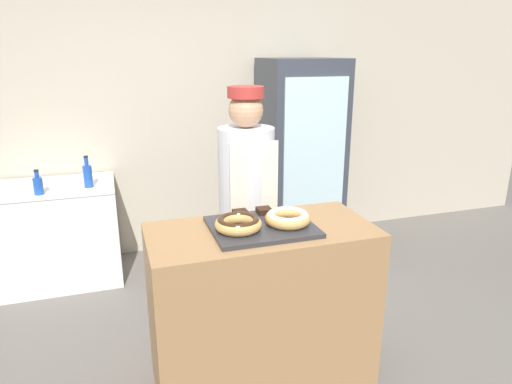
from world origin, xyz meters
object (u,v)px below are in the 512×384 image
Objects in this scene: bottle_blue at (38,185)px; chest_freezer at (59,233)px; donut_light_glaze at (288,217)px; serving_tray at (262,227)px; baker_person at (247,207)px; brownie_back_right at (264,211)px; beverage_fridge at (300,158)px; donut_chocolate_glaze at (238,223)px; brownie_back_left at (240,213)px; bottle_blue_b at (88,175)px.

chest_freezer is at bearing 71.35° from bottle_blue.
donut_light_glaze is 2.31m from chest_freezer.
serving_tray is 0.33× the size of baker_person.
brownie_back_right is (-0.07, 0.20, -0.02)m from donut_light_glaze.
brownie_back_right is 1.80m from beverage_fridge.
brownie_back_right is (0.21, 0.20, -0.02)m from donut_chocolate_glaze.
beverage_fridge is at bearing -0.17° from chest_freezer.
serving_tray is 0.61m from baker_person.
bottle_blue_b reaches higher than brownie_back_left.
bottle_blue_b is (-1.91, -0.12, 0.02)m from beverage_fridge.
bottle_blue is (-1.44, 1.55, -0.12)m from donut_light_glaze.
bottle_blue_b reaches higher than bottle_blue.
beverage_fridge is (0.97, 1.73, -0.07)m from serving_tray.
brownie_back_left is 0.41× the size of bottle_blue.
donut_chocolate_glaze is 0.68m from baker_person.
serving_tray is 2.21× the size of donut_light_glaze.
donut_chocolate_glaze is 1.83m from bottle_blue_b.
chest_freezer is at bearing 156.12° from bottle_blue_b.
donut_chocolate_glaze reaches higher than chest_freezer.
serving_tray is 0.30× the size of beverage_fridge.
brownie_back_left is at bearing -58.90° from bottle_blue_b.
baker_person is at bearing 94.28° from donut_light_glaze.
beverage_fridge is at bearing 56.31° from brownie_back_left.
serving_tray is at bearing -54.75° from chest_freezer.
donut_chocolate_glaze is 2.08m from beverage_fridge.
donut_chocolate_glaze is 0.96× the size of bottle_blue_b.
brownie_back_right is at bearing -44.60° from bottle_blue.
brownie_back_right is 1.76m from bottle_blue_b.
donut_chocolate_glaze is at bearing -108.89° from brownie_back_left.
brownie_back_left is 1.00× the size of brownie_back_right.
beverage_fridge is 1.90× the size of chest_freezer.
donut_light_glaze is 0.29m from brownie_back_left.
serving_tray is at bearing -119.27° from beverage_fridge.
bottle_blue_b is (-0.80, 1.64, -0.10)m from donut_chocolate_glaze.
brownie_back_left is at bearing -111.21° from baker_person.
baker_person reaches higher than bottle_blue_b.
beverage_fridge reaches higher than donut_chocolate_glaze.
chest_freezer is at bearing 127.73° from donut_light_glaze.
chest_freezer is (-1.09, 1.76, -0.61)m from donut_chocolate_glaze.
donut_light_glaze is at bearing -47.15° from bottle_blue.
beverage_fridge reaches higher than donut_light_glaze.
brownie_back_left is (-0.07, 0.17, 0.03)m from serving_tray.
bottle_blue is (-1.23, 1.35, -0.10)m from brownie_back_left.
brownie_back_left is at bearing -123.69° from beverage_fridge.
donut_light_glaze is (0.14, -0.03, 0.05)m from serving_tray.
baker_person is 8.68× the size of bottle_blue.
brownie_back_left reaches higher than serving_tray.
baker_person is (-0.05, 0.62, -0.14)m from donut_light_glaze.
brownie_back_left is 1.88m from beverage_fridge.
beverage_fridge is at bearing 5.25° from bottle_blue.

